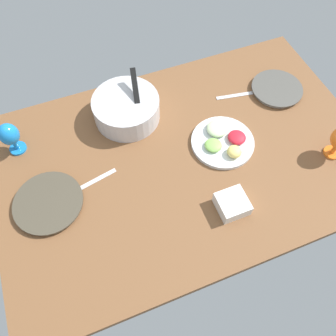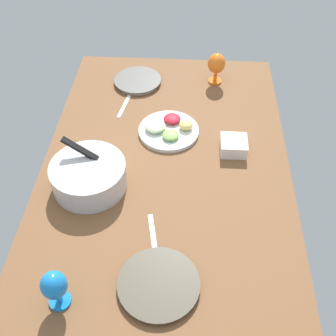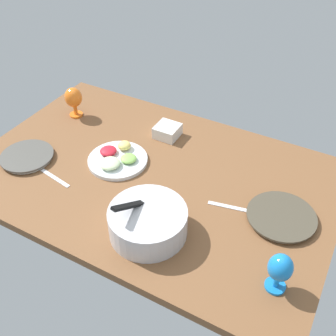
{
  "view_description": "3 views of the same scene",
  "coord_description": "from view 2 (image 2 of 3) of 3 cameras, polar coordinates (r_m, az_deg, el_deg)",
  "views": [
    {
      "loc": [
        -35.21,
        -70.24,
        121.85
      ],
      "look_at": [
        -9.52,
        -4.77,
        3.23
      ],
      "focal_mm": 36.19,
      "sensor_mm": 36.0,
      "label": 1
    },
    {
      "loc": [
        -123.65,
        -8.35,
        124.74
      ],
      "look_at": [
        -7.72,
        -1.27,
        3.23
      ],
      "focal_mm": 44.13,
      "sensor_mm": 36.0,
      "label": 2
    },
    {
      "loc": [
        -71.41,
        114.77,
        118.21
      ],
      "look_at": [
        -6.39,
        -3.78,
        3.23
      ],
      "focal_mm": 43.2,
      "sensor_mm": 36.0,
      "label": 3
    }
  ],
  "objects": [
    {
      "name": "fork_by_right_plate",
      "position": [
        2.05,
        -6.09,
        8.53
      ],
      "size": [
        18.04,
        4.84,
        0.6
      ],
      "primitive_type": "cube",
      "rotation": [
        0.0,
        0.0,
        -0.17
      ],
      "color": "silver",
      "rests_on": "ground_plane"
    },
    {
      "name": "square_bowl_white",
      "position": [
        1.8,
        9.05,
        3.15
      ],
      "size": [
        11.31,
        11.31,
        5.95
      ],
      "color": "white",
      "rests_on": "ground_plane"
    },
    {
      "name": "ground_plane",
      "position": [
        1.77,
        -0.26,
        0.65
      ],
      "size": [
        160.0,
        104.0,
        4.0
      ],
      "primitive_type": "cube",
      "color": "brown"
    },
    {
      "name": "fork_by_left_plate",
      "position": [
        1.51,
        -2.11,
        -9.14
      ],
      "size": [
        18.0,
        5.35,
        0.6
      ],
      "primitive_type": "cube",
      "rotation": [
        0.0,
        0.0,
        0.2
      ],
      "color": "silver",
      "rests_on": "ground_plane"
    },
    {
      "name": "dinner_plate_right",
      "position": [
        2.2,
        -4.21,
        11.91
      ],
      "size": [
        24.41,
        24.41,
        2.21
      ],
      "color": "silver",
      "rests_on": "ground_plane"
    },
    {
      "name": "mixing_bowl",
      "position": [
        1.65,
        -10.9,
        -0.96
      ],
      "size": [
        29.64,
        29.64,
        18.46
      ],
      "color": "silver",
      "rests_on": "ground_plane"
    },
    {
      "name": "dinner_plate_left",
      "position": [
        1.4,
        -1.3,
        -15.77
      ],
      "size": [
        27.27,
        27.27,
        2.2
      ],
      "color": "beige",
      "rests_on": "ground_plane"
    },
    {
      "name": "fruit_platter",
      "position": [
        1.88,
        0.16,
        5.39
      ],
      "size": [
        27.4,
        27.4,
        5.58
      ],
      "color": "silver",
      "rests_on": "ground_plane"
    },
    {
      "name": "hurricane_glass_orange",
      "position": [
        2.16,
        6.7,
        13.99
      ],
      "size": [
        8.98,
        8.98,
        16.21
      ],
      "color": "orange",
      "rests_on": "ground_plane"
    },
    {
      "name": "hurricane_glass_blue",
      "position": [
        1.34,
        -15.41,
        -15.5
      ],
      "size": [
        8.24,
        8.24,
        15.78
      ],
      "color": "blue",
      "rests_on": "ground_plane"
    }
  ]
}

